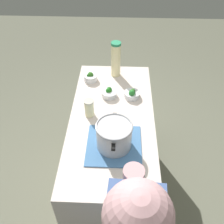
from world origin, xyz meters
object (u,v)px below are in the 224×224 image
at_px(lemonade_pitcher, 116,59).
at_px(broccoli_bowl_back, 132,94).
at_px(mason_jar, 89,108).
at_px(cooking_pot, 114,135).
at_px(broccoli_bowl_front, 109,93).
at_px(broccoli_bowl_center, 90,77).

bearing_deg(lemonade_pitcher, broccoli_bowl_back, 24.46).
relative_size(lemonade_pitcher, mason_jar, 2.33).
bearing_deg(cooking_pot, broccoli_bowl_front, -173.64).
height_order(broccoli_bowl_front, broccoli_bowl_back, broccoli_bowl_back).
height_order(mason_jar, broccoli_bowl_center, mason_jar).
distance_m(broccoli_bowl_front, broccoli_bowl_back, 0.18).
bearing_deg(cooking_pot, lemonade_pitcher, -179.04).
bearing_deg(broccoli_bowl_back, broccoli_bowl_front, -92.43).
relative_size(lemonade_pitcher, broccoli_bowl_front, 2.55).
distance_m(cooking_pot, lemonade_pitcher, 0.81).
relative_size(cooking_pot, broccoli_bowl_front, 2.45).
distance_m(mason_jar, broccoli_bowl_front, 0.27).
bearing_deg(broccoli_bowl_center, lemonade_pitcher, 112.72).
height_order(broccoli_bowl_front, broccoli_bowl_center, broccoli_bowl_center).
distance_m(broccoli_bowl_front, broccoli_bowl_center, 0.27).
distance_m(lemonade_pitcher, mason_jar, 0.56).
bearing_deg(mason_jar, broccoli_bowl_back, 124.95).
xyz_separation_m(cooking_pot, lemonade_pitcher, (-0.81, -0.01, 0.06)).
bearing_deg(cooking_pot, broccoli_bowl_center, -162.53).
bearing_deg(mason_jar, broccoli_bowl_front, 149.82).
relative_size(cooking_pot, mason_jar, 2.24).
xyz_separation_m(lemonade_pitcher, broccoli_bowl_back, (0.30, 0.14, -0.13)).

